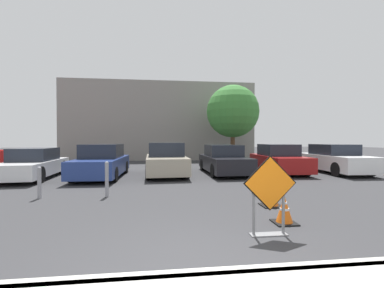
# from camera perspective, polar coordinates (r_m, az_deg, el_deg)

# --- Properties ---
(ground_plane) EXTENTS (96.00, 96.00, 0.00)m
(ground_plane) POSITION_cam_1_polar(r_m,az_deg,el_deg) (13.18, -4.90, -6.67)
(ground_plane) COLOR #333335
(curb_lip) EXTENTS (28.04, 0.20, 0.14)m
(curb_lip) POSITION_cam_1_polar(r_m,az_deg,el_deg) (3.51, 1.45, -27.58)
(curb_lip) COLOR #ADAAA3
(curb_lip) RESTS_ON ground_plane
(road_closed_sign) EXTENTS (1.00, 0.20, 1.46)m
(road_closed_sign) POSITION_cam_1_polar(r_m,az_deg,el_deg) (4.93, 16.89, -9.99)
(road_closed_sign) COLOR black
(road_closed_sign) RESTS_ON ground_plane
(traffic_cone_nearest) EXTENTS (0.46, 0.46, 0.58)m
(traffic_cone_nearest) POSITION_cam_1_polar(r_m,az_deg,el_deg) (5.86, 19.84, -13.60)
(traffic_cone_nearest) COLOR black
(traffic_cone_nearest) RESTS_ON ground_plane
(traffic_cone_second) EXTENTS (0.52, 0.52, 0.77)m
(traffic_cone_second) POSITION_cam_1_polar(r_m,az_deg,el_deg) (7.17, 17.14, -10.11)
(traffic_cone_second) COLOR black
(traffic_cone_second) RESTS_ON ground_plane
(traffic_cone_third) EXTENTS (0.39, 0.39, 0.60)m
(traffic_cone_third) POSITION_cam_1_polar(r_m,az_deg,el_deg) (8.47, 14.89, -8.98)
(traffic_cone_third) COLOR black
(traffic_cone_third) RESTS_ON ground_plane
(parked_car_nearest) EXTENTS (1.97, 4.64, 1.37)m
(parked_car_nearest) POSITION_cam_1_polar(r_m,az_deg,el_deg) (13.63, -31.70, -3.86)
(parked_car_nearest) COLOR silver
(parked_car_nearest) RESTS_ON ground_plane
(parked_car_second) EXTENTS (1.97, 4.58, 1.54)m
(parked_car_second) POSITION_cam_1_polar(r_m,az_deg,el_deg) (12.68, -19.37, -3.83)
(parked_car_second) COLOR navy
(parked_car_second) RESTS_ON ground_plane
(parked_car_third) EXTENTS (2.05, 4.37, 1.60)m
(parked_car_third) POSITION_cam_1_polar(r_m,az_deg,el_deg) (12.76, -5.83, -3.63)
(parked_car_third) COLOR #A39984
(parked_car_third) RESTS_ON ground_plane
(parked_car_fourth) EXTENTS (1.96, 4.53, 1.48)m
(parked_car_fourth) POSITION_cam_1_polar(r_m,az_deg,el_deg) (13.36, 7.02, -3.61)
(parked_car_fourth) COLOR black
(parked_car_fourth) RESTS_ON ground_plane
(parked_car_fifth) EXTENTS (2.02, 4.25, 1.51)m
(parked_car_fifth) POSITION_cam_1_polar(r_m,az_deg,el_deg) (14.34, 18.68, -3.33)
(parked_car_fifth) COLOR maroon
(parked_car_fifth) RESTS_ON ground_plane
(parked_car_sixth) EXTENTS (2.04, 4.71, 1.51)m
(parked_car_sixth) POSITION_cam_1_polar(r_m,az_deg,el_deg) (15.60, 29.07, -3.01)
(parked_car_sixth) COLOR white
(parked_car_sixth) RESTS_ON ground_plane
(bollard_nearest) EXTENTS (0.12, 0.12, 1.09)m
(bollard_nearest) POSITION_cam_1_polar(r_m,az_deg,el_deg) (8.33, -18.40, -7.22)
(bollard_nearest) COLOR gray
(bollard_nearest) RESTS_ON ground_plane
(bollard_second) EXTENTS (0.12, 0.12, 0.95)m
(bollard_second) POSITION_cam_1_polar(r_m,az_deg,el_deg) (8.93, -30.81, -7.20)
(bollard_second) COLOR gray
(bollard_second) RESTS_ON ground_plane
(building_facade_backdrop) EXTENTS (16.35, 5.00, 6.71)m
(building_facade_backdrop) POSITION_cam_1_polar(r_m,az_deg,el_deg) (24.12, -7.08, 4.76)
(building_facade_backdrop) COLOR gray
(building_facade_backdrop) RESTS_ON ground_plane
(street_tree_behind_lot) EXTENTS (3.86, 3.86, 5.78)m
(street_tree_behind_lot) POSITION_cam_1_polar(r_m,az_deg,el_deg) (19.33, 9.04, 7.14)
(street_tree_behind_lot) COLOR #513823
(street_tree_behind_lot) RESTS_ON ground_plane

